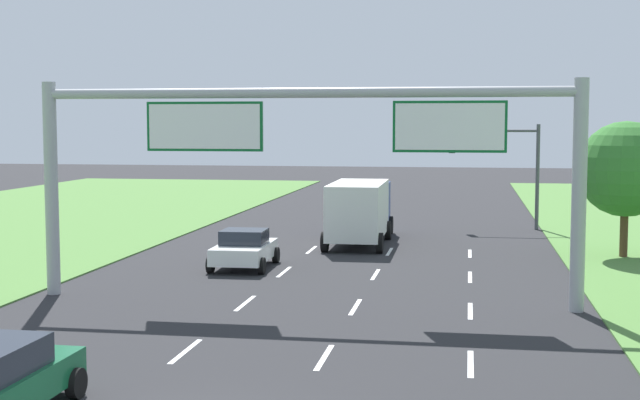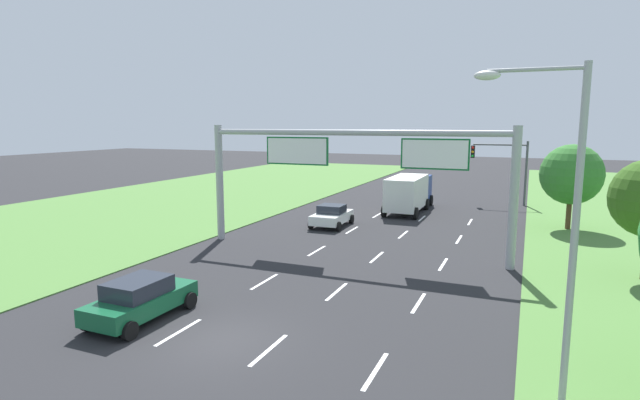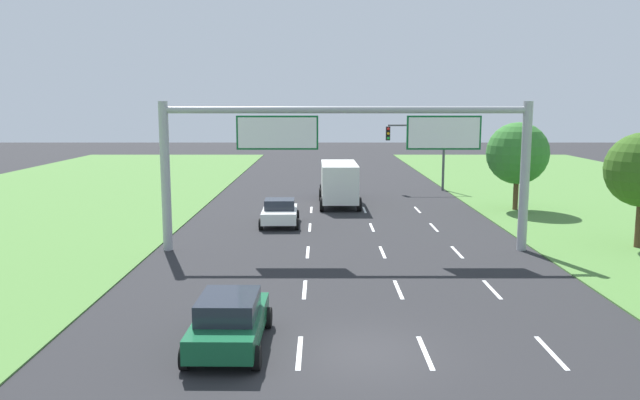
# 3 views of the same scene
# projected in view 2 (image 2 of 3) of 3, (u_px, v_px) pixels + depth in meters

# --- Properties ---
(ground_plane) EXTENTS (200.00, 200.00, 0.00)m
(ground_plane) POSITION_uv_depth(u_px,v_px,m) (222.00, 341.00, 16.42)
(ground_plane) COLOR #262628
(grass_verge_left) EXTENTS (24.00, 120.00, 0.06)m
(grass_verge_left) POSITION_uv_depth(u_px,v_px,m) (43.00, 229.00, 33.59)
(grass_verge_left) COLOR #4C7A38
(grass_verge_left) RESTS_ON ground_plane
(lane_dashes_inner_left) EXTENTS (0.14, 44.40, 0.01)m
(lane_dashes_inner_left) POSITION_uv_depth(u_px,v_px,m) (228.00, 303.00, 19.82)
(lane_dashes_inner_left) COLOR white
(lane_dashes_inner_left) RESTS_ON ground_plane
(lane_dashes_inner_right) EXTENTS (0.14, 44.40, 0.01)m
(lane_dashes_inner_right) POSITION_uv_depth(u_px,v_px,m) (308.00, 316.00, 18.48)
(lane_dashes_inner_right) COLOR white
(lane_dashes_inner_right) RESTS_ON ground_plane
(lane_dashes_slip) EXTENTS (0.14, 44.40, 0.01)m
(lane_dashes_slip) POSITION_uv_depth(u_px,v_px,m) (400.00, 331.00, 17.13)
(lane_dashes_slip) COLOR white
(lane_dashes_slip) RESTS_ON ground_plane
(car_near_red) EXTENTS (2.28, 3.95, 1.51)m
(car_near_red) POSITION_uv_depth(u_px,v_px,m) (332.00, 216.00, 34.67)
(car_near_red) COLOR white
(car_near_red) RESTS_ON ground_plane
(car_lead_silver) EXTENTS (2.14, 4.24, 1.54)m
(car_lead_silver) POSITION_uv_depth(u_px,v_px,m) (141.00, 299.00, 18.09)
(car_lead_silver) COLOR #145633
(car_lead_silver) RESTS_ON ground_plane
(box_truck) EXTENTS (2.76, 8.13, 2.92)m
(box_truck) POSITION_uv_depth(u_px,v_px,m) (409.00, 192.00, 40.48)
(box_truck) COLOR navy
(box_truck) RESTS_ON ground_plane
(sign_gantry) EXTENTS (17.24, 0.44, 7.00)m
(sign_gantry) POSITION_uv_depth(u_px,v_px,m) (352.00, 164.00, 26.96)
(sign_gantry) COLOR #9EA0A5
(sign_gantry) RESTS_ON ground_plane
(traffic_light_mast) EXTENTS (4.76, 0.49, 5.60)m
(traffic_light_mast) POSITION_uv_depth(u_px,v_px,m) (503.00, 161.00, 43.69)
(traffic_light_mast) COLOR #47494F
(traffic_light_mast) RESTS_ON ground_plane
(street_lamp) EXTENTS (2.61, 0.32, 8.50)m
(street_lamp) POSITION_uv_depth(u_px,v_px,m) (559.00, 207.00, 12.07)
(street_lamp) COLOR #9EA0A5
(street_lamp) RESTS_ON ground_plane
(roadside_tree_far) EXTENTS (4.00, 4.00, 5.75)m
(roadside_tree_far) POSITION_uv_depth(u_px,v_px,m) (572.00, 174.00, 33.06)
(roadside_tree_far) COLOR #513823
(roadside_tree_far) RESTS_ON ground_plane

